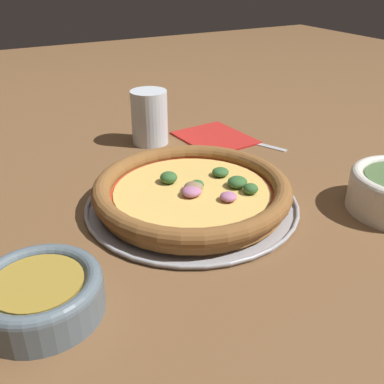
{
  "coord_description": "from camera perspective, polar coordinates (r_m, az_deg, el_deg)",
  "views": [
    {
      "loc": [
        -0.53,
        0.29,
        0.35
      ],
      "look_at": [
        0.0,
        0.0,
        0.03
      ],
      "focal_mm": 42.0,
      "sensor_mm": 36.0,
      "label": 1
    }
  ],
  "objects": [
    {
      "name": "napkin",
      "position": [
        0.96,
        2.92,
        7.01
      ],
      "size": [
        0.17,
        0.14,
        0.01
      ],
      "rotation": [
        0.0,
        0.0,
        0.09
      ],
      "color": "#B2231E",
      "rests_on": "ground_plane"
    },
    {
      "name": "fork",
      "position": [
        0.95,
        6.68,
        6.57
      ],
      "size": [
        0.16,
        0.09,
        0.0
      ],
      "rotation": [
        0.0,
        0.0,
        6.73
      ],
      "color": "#B7B7BC",
      "rests_on": "ground_plane"
    },
    {
      "name": "pizza_tray",
      "position": [
        0.69,
        -0.0,
        -1.51
      ],
      "size": [
        0.33,
        0.33,
        0.01
      ],
      "color": "#9E9EA3",
      "rests_on": "ground_plane"
    },
    {
      "name": "ground_plane",
      "position": [
        0.7,
        -0.0,
        -1.83
      ],
      "size": [
        3.0,
        3.0,
        0.0
      ],
      "primitive_type": "plane",
      "color": "brown"
    },
    {
      "name": "drinking_cup",
      "position": [
        0.92,
        -5.42,
        9.42
      ],
      "size": [
        0.07,
        0.07,
        0.11
      ],
      "color": "silver",
      "rests_on": "ground_plane"
    },
    {
      "name": "bowl_near",
      "position": [
        0.52,
        -18.82,
        -12.05
      ],
      "size": [
        0.14,
        0.14,
        0.05
      ],
      "color": "slate",
      "rests_on": "ground_plane"
    },
    {
      "name": "pizza",
      "position": [
        0.68,
        0.05,
        0.14
      ],
      "size": [
        0.3,
        0.3,
        0.04
      ],
      "color": "#A86B33",
      "rests_on": "pizza_tray"
    }
  ]
}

